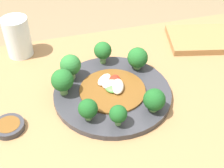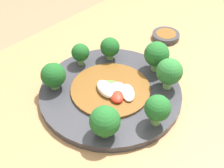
% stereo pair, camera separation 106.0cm
% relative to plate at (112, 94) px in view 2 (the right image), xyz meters
% --- Properties ---
extents(plate, '(0.31, 0.31, 0.02)m').
position_rel_plate_xyz_m(plate, '(0.00, 0.00, 0.00)').
color(plate, '#333338').
rests_on(plate, table).
extents(broccoli_east, '(0.06, 0.06, 0.07)m').
position_rel_plate_xyz_m(broccoli_east, '(0.12, -0.02, 0.05)').
color(broccoli_east, '#7AAD5B').
rests_on(broccoli_east, plate).
extents(broccoli_northwest, '(0.05, 0.05, 0.06)m').
position_rel_plate_xyz_m(broccoli_northwest, '(-0.08, 0.10, 0.04)').
color(broccoli_northwest, '#7AAD5B').
rests_on(broccoli_northwest, plate).
extents(broccoli_southwest, '(0.06, 0.06, 0.06)m').
position_rel_plate_xyz_m(broccoli_southwest, '(-0.09, -0.07, 0.04)').
color(broccoli_southwest, '#70A356').
rests_on(broccoli_southwest, plate).
extents(broccoli_northeast, '(0.05, 0.05, 0.06)m').
position_rel_plate_xyz_m(broccoli_northeast, '(0.08, 0.08, 0.04)').
color(broccoli_northeast, '#7AAD5B').
rests_on(broccoli_northeast, plate).
extents(broccoli_north, '(0.04, 0.04, 0.05)m').
position_rel_plate_xyz_m(broccoli_north, '(0.02, 0.12, 0.04)').
color(broccoli_north, '#70A356').
rests_on(broccoli_north, plate).
extents(broccoli_southeast, '(0.06, 0.06, 0.07)m').
position_rel_plate_xyz_m(broccoli_southeast, '(0.09, -0.08, 0.05)').
color(broccoli_southeast, '#89B76B').
rests_on(broccoli_southeast, plate).
extents(broccoli_south, '(0.05, 0.05, 0.07)m').
position_rel_plate_xyz_m(broccoli_south, '(-0.01, -0.12, 0.05)').
color(broccoli_south, '#70A356').
rests_on(broccoli_south, plate).
extents(stirfry_center, '(0.17, 0.17, 0.02)m').
position_rel_plate_xyz_m(stirfry_center, '(-0.00, -0.00, 0.01)').
color(stirfry_center, brown).
rests_on(stirfry_center, plate).
extents(sauce_dish, '(0.07, 0.07, 0.02)m').
position_rel_plate_xyz_m(sauce_dish, '(0.26, 0.05, 0.00)').
color(sauce_dish, '#333338').
rests_on(sauce_dish, table).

